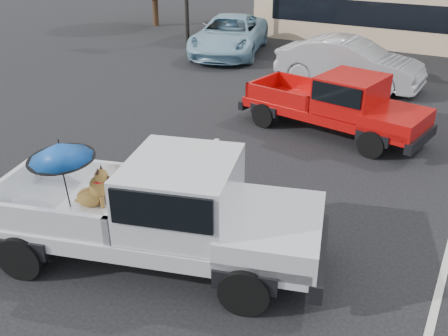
{
  "coord_description": "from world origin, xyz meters",
  "views": [
    {
      "loc": [
        3.01,
        -6.08,
        5.13
      ],
      "look_at": [
        -0.74,
        0.73,
        1.3
      ],
      "focal_mm": 40.0,
      "sensor_mm": 36.0,
      "label": 1
    }
  ],
  "objects": [
    {
      "name": "ground",
      "position": [
        0.0,
        0.0,
        0.0
      ],
      "size": [
        90.0,
        90.0,
        0.0
      ],
      "primitive_type": "plane",
      "color": "black",
      "rests_on": "ground"
    },
    {
      "name": "silver_pickup",
      "position": [
        -1.1,
        -0.48,
        1.05
      ],
      "size": [
        6.01,
        3.43,
        2.06
      ],
      "rotation": [
        0.0,
        0.0,
        0.27
      ],
      "color": "black",
      "rests_on": "ground"
    },
    {
      "name": "stripe_left",
      "position": [
        -3.0,
        2.0,
        0.0
      ],
      "size": [
        0.12,
        5.0,
        0.01
      ],
      "primitive_type": "cube",
      "color": "silver",
      "rests_on": "ground"
    },
    {
      "name": "silver_sedan",
      "position": [
        -1.39,
        10.85,
        0.81
      ],
      "size": [
        5.02,
        1.95,
        1.63
      ],
      "primitive_type": "imported",
      "rotation": [
        0.0,
        0.0,
        1.52
      ],
      "color": "#ADAFB5",
      "rests_on": "ground"
    },
    {
      "name": "stripe_right",
      "position": [
        3.0,
        2.0,
        0.0
      ],
      "size": [
        0.12,
        5.0,
        0.01
      ],
      "primitive_type": "cube",
      "color": "silver",
      "rests_on": "ground"
    },
    {
      "name": "red_pickup",
      "position": [
        -0.23,
        6.33,
        0.91
      ],
      "size": [
        5.26,
        2.63,
        1.66
      ],
      "rotation": [
        0.0,
        0.0,
        -0.19
      ],
      "color": "black",
      "rests_on": "ground"
    },
    {
      "name": "blue_suv",
      "position": [
        -7.26,
        13.09,
        0.8
      ],
      "size": [
        4.12,
        6.24,
        1.59
      ],
      "primitive_type": "imported",
      "rotation": [
        0.0,
        0.0,
        0.28
      ],
      "color": "#90BED7",
      "rests_on": "ground"
    }
  ]
}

